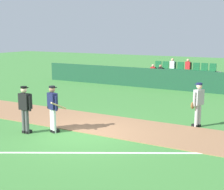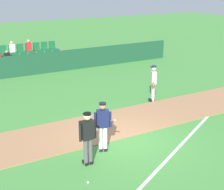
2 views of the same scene
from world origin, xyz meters
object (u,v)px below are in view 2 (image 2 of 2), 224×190
at_px(batter_navy_jersey, 103,125).
at_px(runner_grey_jersey, 153,82).
at_px(baseball, 88,182).
at_px(umpire_home_plate, 87,135).

height_order(batter_navy_jersey, runner_grey_jersey, same).
xyz_separation_m(batter_navy_jersey, runner_grey_jersey, (4.51, 3.29, -0.01)).
bearing_deg(runner_grey_jersey, baseball, -140.33).
distance_m(batter_navy_jersey, umpire_home_plate, 1.00).
xyz_separation_m(batter_navy_jersey, umpire_home_plate, (-0.84, -0.55, 0.03)).
distance_m(umpire_home_plate, runner_grey_jersey, 6.59).
bearing_deg(baseball, batter_navy_jersey, 49.31).
distance_m(batter_navy_jersey, baseball, 2.24).
height_order(umpire_home_plate, baseball, umpire_home_plate).
bearing_deg(umpire_home_plate, batter_navy_jersey, 33.14).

